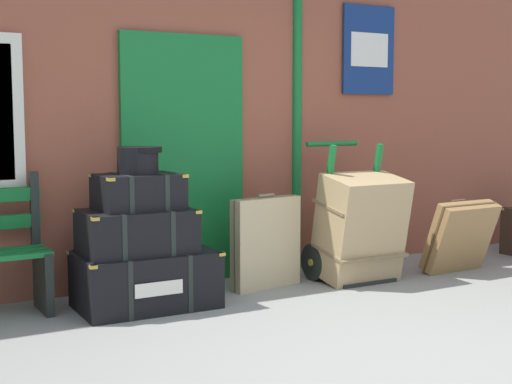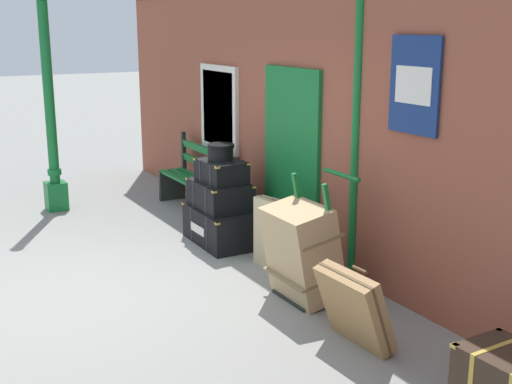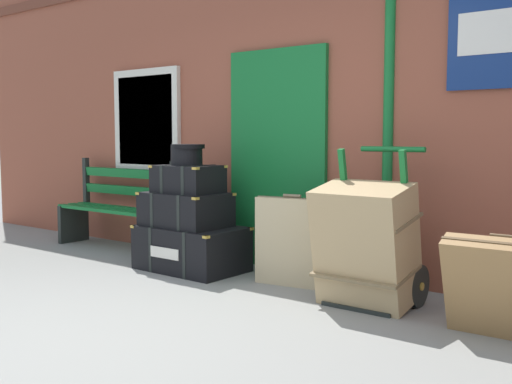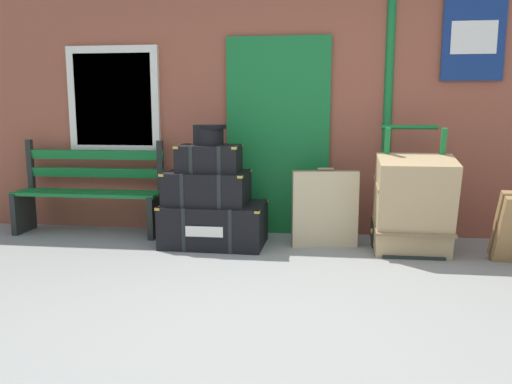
# 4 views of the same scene
# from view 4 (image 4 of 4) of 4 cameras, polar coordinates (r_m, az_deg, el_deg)

# --- Properties ---
(ground_plane) EXTENTS (60.00, 60.00, 0.00)m
(ground_plane) POSITION_cam_4_polar(r_m,az_deg,el_deg) (3.36, 1.71, -14.47)
(ground_plane) COLOR gray
(brick_facade) EXTENTS (10.40, 0.35, 3.20)m
(brick_facade) POSITION_cam_4_polar(r_m,az_deg,el_deg) (5.67, 4.36, 11.73)
(brick_facade) COLOR brown
(brick_facade) RESTS_ON ground
(platform_bench) EXTENTS (1.60, 0.43, 1.01)m
(platform_bench) POSITION_cam_4_polar(r_m,az_deg,el_deg) (5.87, -18.04, -0.08)
(platform_bench) COLOR #146B2D
(platform_bench) RESTS_ON ground
(steamer_trunk_base) EXTENTS (1.02, 0.67, 0.43)m
(steamer_trunk_base) POSITION_cam_4_polar(r_m,az_deg,el_deg) (5.14, -4.66, -3.59)
(steamer_trunk_base) COLOR black
(steamer_trunk_base) RESTS_ON ground
(steamer_trunk_middle) EXTENTS (0.82, 0.57, 0.33)m
(steamer_trunk_middle) POSITION_cam_4_polar(r_m,az_deg,el_deg) (5.08, -5.46, 0.50)
(steamer_trunk_middle) COLOR black
(steamer_trunk_middle) RESTS_ON steamer_trunk_base
(steamer_trunk_top) EXTENTS (0.62, 0.46, 0.27)m
(steamer_trunk_top) POSITION_cam_4_polar(r_m,az_deg,el_deg) (5.06, -5.23, 3.77)
(steamer_trunk_top) COLOR black
(steamer_trunk_top) RESTS_ON steamer_trunk_middle
(round_hatbox) EXTENTS (0.33, 0.31, 0.20)m
(round_hatbox) POSITION_cam_4_polar(r_m,az_deg,el_deg) (5.03, -5.31, 6.52)
(round_hatbox) COLOR black
(round_hatbox) RESTS_ON steamer_trunk_top
(porters_trolley) EXTENTS (0.71, 0.61, 1.20)m
(porters_trolley) POSITION_cam_4_polar(r_m,az_deg,el_deg) (5.13, 16.74, -3.27)
(porters_trolley) COLOR black
(porters_trolley) RESTS_ON ground
(large_brown_trunk) EXTENTS (0.70, 0.59, 0.95)m
(large_brown_trunk) POSITION_cam_4_polar(r_m,az_deg,el_deg) (4.93, 17.17, -1.43)
(large_brown_trunk) COLOR tan
(large_brown_trunk) RESTS_ON ground
(suitcase_brown) EXTENTS (0.66, 0.24, 0.79)m
(suitcase_brown) POSITION_cam_4_polar(r_m,az_deg,el_deg) (5.09, 7.68, -1.87)
(suitcase_brown) COLOR tan
(suitcase_brown) RESTS_ON ground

